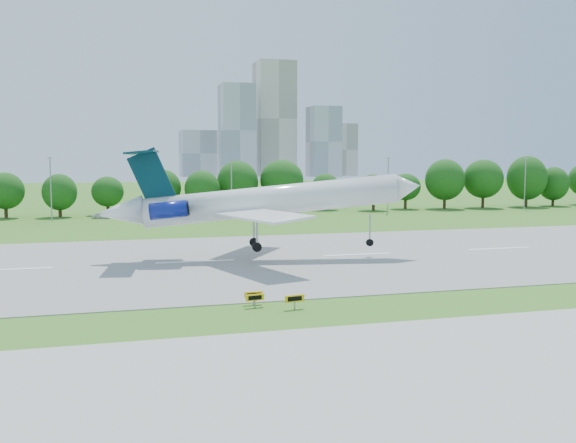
% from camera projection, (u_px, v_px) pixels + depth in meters
% --- Properties ---
extents(ground, '(600.00, 600.00, 0.00)m').
position_uv_depth(ground, '(238.00, 312.00, 49.77)').
color(ground, '#3A6A1C').
rests_on(ground, ground).
extents(runway, '(400.00, 45.00, 0.08)m').
position_uv_depth(runway, '(195.00, 262.00, 73.72)').
color(runway, gray).
rests_on(runway, ground).
extents(taxiway, '(400.00, 23.00, 0.08)m').
position_uv_depth(taxiway, '(307.00, 391.00, 32.51)').
color(taxiway, '#ADADA8').
rests_on(taxiway, ground).
extents(tree_line, '(288.40, 8.40, 10.40)m').
position_uv_depth(tree_line, '(154.00, 186.00, 137.34)').
color(tree_line, '#382314').
rests_on(tree_line, ground).
extents(light_poles, '(175.90, 0.25, 12.19)m').
position_uv_depth(light_poles, '(145.00, 187.00, 127.07)').
color(light_poles, gray).
rests_on(light_poles, ground).
extents(skyline, '(127.00, 52.00, 80.00)m').
position_uv_depth(skyline, '(269.00, 133.00, 448.12)').
color(skyline, '#B2B2B7').
rests_on(skyline, ground).
extents(airliner, '(38.12, 27.41, 11.99)m').
position_uv_depth(airliner, '(256.00, 201.00, 75.26)').
color(airliner, white).
rests_on(airliner, ground).
extents(taxi_sign_left, '(1.53, 0.22, 1.07)m').
position_uv_depth(taxi_sign_left, '(254.00, 295.00, 52.08)').
color(taxi_sign_left, gray).
rests_on(taxi_sign_left, ground).
extents(taxi_sign_centre, '(1.53, 0.40, 1.07)m').
position_uv_depth(taxi_sign_centre, '(255.00, 298.00, 51.09)').
color(taxi_sign_centre, gray).
rests_on(taxi_sign_centre, ground).
extents(taxi_sign_right, '(1.64, 0.43, 1.15)m').
position_uv_depth(taxi_sign_right, '(295.00, 299.00, 50.45)').
color(taxi_sign_right, gray).
rests_on(taxi_sign_right, ground).
extents(service_vehicle_b, '(3.81, 2.01, 1.23)m').
position_uv_depth(service_vehicle_b, '(101.00, 216.00, 127.93)').
color(service_vehicle_b, silver).
rests_on(service_vehicle_b, ground).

